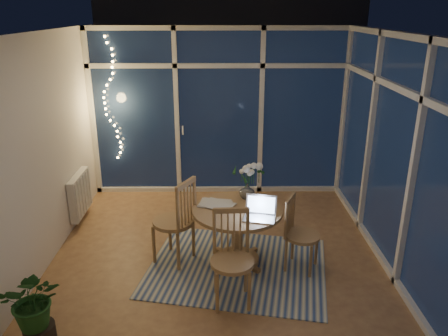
% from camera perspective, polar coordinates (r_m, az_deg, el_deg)
% --- Properties ---
extents(floor, '(4.00, 4.00, 0.00)m').
position_cam_1_polar(floor, '(5.48, -0.62, -10.99)').
color(floor, brown).
rests_on(floor, ground).
extents(ceiling, '(4.00, 4.00, 0.00)m').
position_cam_1_polar(ceiling, '(4.70, -0.74, 17.30)').
color(ceiling, white).
rests_on(ceiling, wall_back).
extents(wall_back, '(4.00, 0.04, 2.60)m').
position_cam_1_polar(wall_back, '(6.86, -0.66, 7.24)').
color(wall_back, silver).
rests_on(wall_back, floor).
extents(wall_front, '(4.00, 0.04, 2.60)m').
position_cam_1_polar(wall_front, '(3.10, -0.72, -9.54)').
color(wall_front, silver).
rests_on(wall_front, floor).
extents(wall_left, '(0.04, 4.00, 2.60)m').
position_cam_1_polar(wall_left, '(5.33, -22.73, 1.82)').
color(wall_left, silver).
rests_on(wall_left, floor).
extents(wall_right, '(0.04, 4.00, 2.60)m').
position_cam_1_polar(wall_right, '(5.32, 21.42, 1.97)').
color(wall_right, silver).
rests_on(wall_right, floor).
extents(window_wall_back, '(4.00, 0.10, 2.60)m').
position_cam_1_polar(window_wall_back, '(6.82, -0.66, 7.17)').
color(window_wall_back, silver).
rests_on(window_wall_back, floor).
extents(window_wall_right, '(0.10, 4.00, 2.60)m').
position_cam_1_polar(window_wall_right, '(5.30, 21.02, 1.97)').
color(window_wall_right, silver).
rests_on(window_wall_right, floor).
extents(radiator, '(0.10, 0.70, 0.58)m').
position_cam_1_polar(radiator, '(6.40, -18.30, -3.27)').
color(radiator, silver).
rests_on(radiator, wall_left).
extents(fairy_lights, '(0.24, 0.10, 1.85)m').
position_cam_1_polar(fairy_lights, '(6.90, -14.65, 8.58)').
color(fairy_lights, '#F0B960').
rests_on(fairy_lights, window_wall_back).
extents(garden_patio, '(12.00, 6.00, 0.10)m').
position_cam_1_polar(garden_patio, '(10.12, 2.23, 3.54)').
color(garden_patio, black).
rests_on(garden_patio, ground).
extents(garden_fence, '(11.00, 0.08, 1.80)m').
position_cam_1_polar(garden_fence, '(10.37, -0.63, 9.41)').
color(garden_fence, '#332012').
rests_on(garden_fence, ground).
extents(neighbour_roof, '(7.00, 3.00, 2.20)m').
position_cam_1_polar(neighbour_roof, '(13.21, 0.72, 17.41)').
color(neighbour_roof, '#2E3137').
rests_on(neighbour_roof, ground).
extents(garden_shrubs, '(0.90, 0.90, 0.90)m').
position_cam_1_polar(garden_shrubs, '(8.47, -6.05, 3.70)').
color(garden_shrubs, black).
rests_on(garden_shrubs, ground).
extents(rug, '(2.28, 1.96, 0.01)m').
position_cam_1_polar(rug, '(5.21, 1.73, -12.75)').
color(rug, beige).
rests_on(rug, floor).
extents(dining_table, '(1.20, 1.20, 0.70)m').
position_cam_1_polar(dining_table, '(5.12, 1.73, -8.91)').
color(dining_table, olive).
rests_on(dining_table, floor).
extents(chair_left, '(0.66, 0.66, 1.06)m').
position_cam_1_polar(chair_left, '(5.11, -6.69, -6.75)').
color(chair_left, olive).
rests_on(chair_left, floor).
extents(chair_right, '(0.55, 0.55, 0.90)m').
position_cam_1_polar(chair_right, '(5.04, 10.23, -8.48)').
color(chair_right, olive).
rests_on(chair_right, floor).
extents(chair_front, '(0.48, 0.48, 1.00)m').
position_cam_1_polar(chair_front, '(4.40, 1.08, -11.92)').
color(chair_front, olive).
rests_on(chair_front, floor).
extents(laptop, '(0.39, 0.36, 0.25)m').
position_cam_1_polar(laptop, '(4.69, 4.68, -5.29)').
color(laptop, silver).
rests_on(laptop, dining_table).
extents(flower_vase, '(0.24, 0.24, 0.21)m').
position_cam_1_polar(flower_vase, '(5.18, 3.02, -2.94)').
color(flower_vase, silver).
rests_on(flower_vase, dining_table).
extents(bowl, '(0.18, 0.18, 0.04)m').
position_cam_1_polar(bowl, '(4.98, 5.81, -5.11)').
color(bowl, silver).
rests_on(bowl, dining_table).
extents(newspapers, '(0.43, 0.39, 0.02)m').
position_cam_1_polar(newspapers, '(5.05, -0.85, -4.73)').
color(newspapers, beige).
rests_on(newspapers, dining_table).
extents(phone, '(0.11, 0.07, 0.01)m').
position_cam_1_polar(phone, '(4.90, 1.88, -5.61)').
color(phone, black).
rests_on(phone, dining_table).
extents(potted_plant, '(0.61, 0.55, 0.76)m').
position_cam_1_polar(potted_plant, '(4.35, -23.48, -16.13)').
color(potted_plant, '#1A491C').
rests_on(potted_plant, floor).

